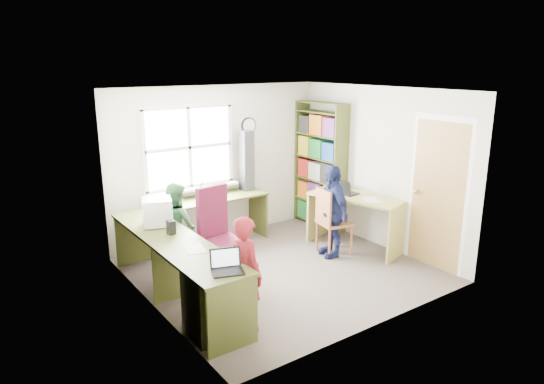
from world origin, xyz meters
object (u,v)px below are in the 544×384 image
(cd_tower, at_px, (246,161))
(person_red, at_px, (246,273))
(l_desk, at_px, (205,270))
(swivel_chair, at_px, (219,240))
(potted_plant, at_px, (200,190))
(person_green, at_px, (177,226))
(laptop_right, at_px, (344,191))
(bookshelf, at_px, (320,168))
(person_navy, at_px, (332,211))
(right_desk, at_px, (356,210))
(wooden_chair, at_px, (330,219))
(crt_monitor, at_px, (157,212))
(laptop_left, at_px, (226,266))

(cd_tower, distance_m, person_red, 2.95)
(l_desk, bearing_deg, swivel_chair, 48.61)
(potted_plant, bearing_deg, cd_tower, 5.35)
(person_red, bearing_deg, person_green, -5.48)
(l_desk, bearing_deg, person_red, -77.05)
(laptop_right, bearing_deg, person_green, 65.90)
(bookshelf, bearing_deg, person_navy, -123.01)
(l_desk, relative_size, bookshelf, 1.40)
(cd_tower, distance_m, person_green, 1.72)
(bookshelf, bearing_deg, potted_plant, 173.49)
(right_desk, xyz_separation_m, swivel_chair, (-2.21, 0.23, -0.07))
(l_desk, xyz_separation_m, wooden_chair, (2.24, 0.39, 0.08))
(cd_tower, bearing_deg, l_desk, -137.60)
(right_desk, distance_m, crt_monitor, 2.96)
(right_desk, distance_m, laptop_left, 3.06)
(laptop_right, bearing_deg, swivel_chair, 80.05)
(person_red, bearing_deg, right_desk, -72.38)
(l_desk, distance_m, potted_plant, 1.95)
(crt_monitor, distance_m, laptop_right, 2.82)
(laptop_left, height_order, person_navy, person_navy)
(right_desk, xyz_separation_m, person_navy, (-0.51, -0.02, 0.08))
(potted_plant, bearing_deg, l_desk, -115.80)
(bookshelf, xyz_separation_m, swivel_chair, (-2.44, -0.88, -0.48))
(laptop_right, bearing_deg, wooden_chair, 101.89)
(l_desk, relative_size, cd_tower, 3.10)
(right_desk, distance_m, cd_tower, 1.88)
(right_desk, distance_m, laptop_right, 0.34)
(crt_monitor, height_order, person_green, person_green)
(right_desk, distance_m, wooden_chair, 0.50)
(crt_monitor, bearing_deg, potted_plant, 56.56)
(laptop_left, xyz_separation_m, cd_tower, (1.83, 2.52, 0.43))
(right_desk, distance_m, person_navy, 0.52)
(l_desk, distance_m, person_navy, 2.25)
(bookshelf, distance_m, laptop_left, 3.79)
(laptop_left, xyz_separation_m, person_navy, (2.35, 1.06, -0.13))
(bookshelf, relative_size, cd_tower, 2.21)
(laptop_right, bearing_deg, right_desk, -161.60)
(right_desk, bearing_deg, cd_tower, 110.06)
(swivel_chair, relative_size, person_red, 0.98)
(cd_tower, relative_size, potted_plant, 3.29)
(cd_tower, height_order, person_red, cd_tower)
(cd_tower, relative_size, person_navy, 0.71)
(wooden_chair, distance_m, crt_monitor, 2.48)
(l_desk, distance_m, swivel_chair, 0.78)
(person_red, xyz_separation_m, person_green, (0.06, 1.85, -0.02))
(wooden_chair, xyz_separation_m, person_navy, (-0.02, -0.06, 0.14))
(right_desk, xyz_separation_m, wooden_chair, (-0.49, 0.03, -0.05))
(cd_tower, distance_m, person_navy, 1.65)
(l_desk, bearing_deg, bookshelf, 26.43)
(person_navy, bearing_deg, l_desk, -67.19)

